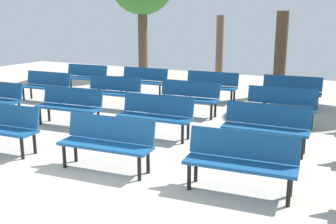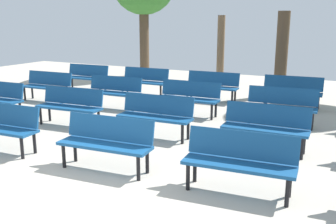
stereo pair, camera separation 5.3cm
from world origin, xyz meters
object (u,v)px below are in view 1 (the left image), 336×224
Objects in this scene: tree_0 at (280,54)px; tree_1 at (219,53)px; bench_r2_c0 at (46,85)px; bench_r3_c3 at (291,90)px; bench_r2_c2 at (189,96)px; bench_r2_c3 at (281,104)px; bench_r0_c3 at (241,158)px; bench_r3_c1 at (144,80)px; bench_r3_c0 at (85,76)px; bench_r1_c3 at (266,125)px; bench_r0_c2 at (107,140)px; bench_r3_c2 at (211,85)px; bench_r0_c1 at (1,125)px; bench_r1_c2 at (156,113)px; bench_r2_c1 at (113,90)px; bench_r1_c1 at (70,104)px.

tree_0 is 2.10m from tree_1.
bench_r2_c0 is 1.00× the size of bench_r3_c3.
bench_r2_c2 is 2.32m from bench_r2_c3.
bench_r3_c3 is 0.64× the size of tree_1.
tree_0 is (-1.04, 7.49, 0.83)m from bench_r0_c3.
bench_r2_c0 is 1.00× the size of bench_r3_c1.
tree_0 reaches higher than bench_r3_c0.
bench_r0_c3 is 8.99m from bench_r3_c0.
bench_r1_c3 is 0.61× the size of tree_0.
bench_r3_c0 is at bearing 126.50° from bench_r0_c2.
bench_r2_c3 is (2.32, 0.14, 0.00)m from bench_r2_c2.
bench_r0_c3 is 1.01× the size of bench_r3_c2.
bench_r0_c1 is 1.00× the size of bench_r1_c2.
bench_r0_c3 and bench_r1_c2 have the same top height.
bench_r0_c3 is at bearing -59.05° from bench_r2_c2.
bench_r0_c2 and bench_r1_c2 have the same top height.
bench_r2_c3 is 7.11m from bench_r3_c0.
bench_r0_c2 is 4.58m from bench_r2_c3.
bench_r1_c3 is 1.00× the size of bench_r3_c3.
bench_r1_c2 is (-0.18, 1.96, 0.00)m from bench_r0_c2.
bench_r1_c3 is 1.00× the size of bench_r3_c0.
bench_r0_c3 and bench_r2_c0 have the same top height.
bench_r2_c3 is at bearing -90.29° from bench_r3_c3.
bench_r3_c1 is at bearing 1.52° from bench_r3_c0.
bench_r2_c2 is at bearing 140.10° from bench_r1_c3.
bench_r1_c3 is at bearing -28.91° from bench_r3_c0.
bench_r2_c0 is 6.85m from bench_r2_c3.
tree_0 is (-0.68, 1.56, 0.83)m from bench_r3_c3.
bench_r0_c3 and bench_r2_c2 have the same top height.
bench_r3_c0 and bench_r3_c1 have the same top height.
bench_r2_c1 is at bearing 118.69° from bench_r0_c2.
tree_1 is at bearing 43.86° from bench_r2_c0.
tree_0 is at bearing 72.85° from bench_r1_c2.
bench_r0_c2 is 1.01× the size of bench_r3_c3.
bench_r2_c3 is at bearing 41.29° from bench_r1_c2.
bench_r2_c0 and bench_r2_c1 have the same top height.
tree_0 is at bearing 15.71° from bench_r3_c0.
bench_r3_c1 is at bearing 140.42° from bench_r1_c3.
bench_r1_c1 is 2.22m from bench_r1_c2.
tree_1 is (-3.02, 5.68, 0.77)m from bench_r1_c3.
bench_r0_c1 and bench_r1_c2 have the same top height.
tree_1 reaches higher than bench_r1_c2.
tree_0 is (3.57, 5.84, 0.83)m from bench_r1_c1.
bench_r0_c1 is at bearing -139.60° from bench_r1_c2.
bench_r3_c1 is (-4.84, 3.60, 0.00)m from bench_r1_c3.
bench_r3_c1 is at bearing 140.77° from bench_r2_c2.
bench_r3_c3 is at bearing 23.00° from bench_r2_c1.
bench_r0_c3 and bench_r1_c1 have the same top height.
bench_r1_c3 is 0.99× the size of bench_r2_c3.
bench_r3_c2 is at bearing 67.97° from bench_r0_c1.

